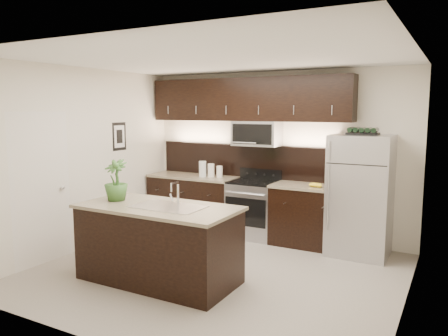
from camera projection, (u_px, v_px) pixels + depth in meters
The scene contains 12 objects.
ground at pixel (216, 272), 5.63m from camera, with size 4.50×4.50×0.00m, color gray.
room_walls at pixel (206, 141), 5.43m from camera, with size 4.52×4.02×2.71m.
counter_run at pixel (242, 207), 7.26m from camera, with size 3.51×0.65×0.94m.
upper_fixtures at pixel (248, 106), 7.15m from camera, with size 3.49×0.40×1.66m.
island at pixel (159, 243), 5.31m from camera, with size 1.96×0.96×0.94m.
sink_faucet at pixel (169, 205), 5.18m from camera, with size 0.84×0.50×0.28m.
refrigerator at pixel (360, 195), 6.24m from camera, with size 0.84×0.76×1.73m, color #B2B2B7.
wine_rack at pixel (363, 131), 6.12m from camera, with size 0.43×0.27×0.10m.
plant at pixel (116, 180), 5.52m from camera, with size 0.29×0.29×0.52m, color #356127.
canisters at pixel (209, 170), 7.46m from camera, with size 0.40×0.21×0.27m.
french_press at pixel (334, 180), 6.41m from camera, with size 0.11×0.11×0.33m.
bananas at pixel (313, 184), 6.54m from camera, with size 0.21×0.16×0.06m, color yellow.
Camera 1 is at (2.67, -4.69, 2.09)m, focal length 35.00 mm.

